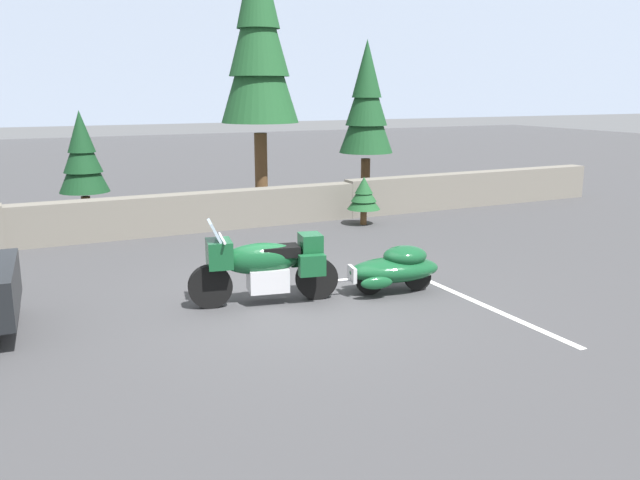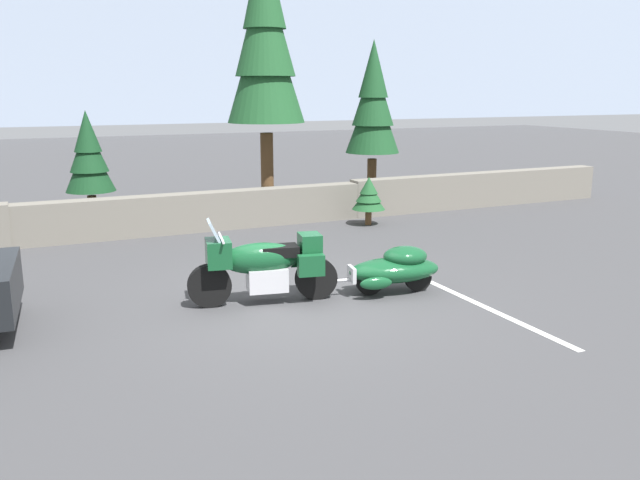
{
  "view_description": "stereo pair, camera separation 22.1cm",
  "coord_description": "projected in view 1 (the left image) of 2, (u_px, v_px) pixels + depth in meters",
  "views": [
    {
      "loc": [
        -3.87,
        -8.83,
        3.2
      ],
      "look_at": [
        0.58,
        0.39,
        0.85
      ],
      "focal_mm": 36.77,
      "sensor_mm": 36.0,
      "label": 1
    },
    {
      "loc": [
        -3.67,
        -8.92,
        3.2
      ],
      "look_at": [
        0.58,
        0.39,
        0.85
      ],
      "focal_mm": 36.77,
      "sensor_mm": 36.0,
      "label": 2
    }
  ],
  "objects": [
    {
      "name": "pine_tree_far_right",
      "position": [
        367.0,
        103.0,
        18.11
      ],
      "size": [
        1.5,
        1.5,
        4.56
      ],
      "color": "brown",
      "rests_on": "ground"
    },
    {
      "name": "stone_guard_wall",
      "position": [
        196.0,
        212.0,
        15.1
      ],
      "size": [
        24.0,
        0.53,
        0.95
      ],
      "color": "slate",
      "rests_on": "ground"
    },
    {
      "name": "car_shaped_trailer",
      "position": [
        395.0,
        268.0,
        10.53
      ],
      "size": [
        2.23,
        0.98,
        0.76
      ],
      "color": "black",
      "rests_on": "ground"
    },
    {
      "name": "pine_sapling_near",
      "position": [
        364.0,
        195.0,
        15.81
      ],
      "size": [
        0.8,
        0.8,
        1.17
      ],
      "color": "brown",
      "rests_on": "ground"
    },
    {
      "name": "ground_plane",
      "position": [
        297.0,
        302.0,
        10.1
      ],
      "size": [
        80.0,
        80.0,
        0.0
      ],
      "primitive_type": "plane",
      "color": "#424244"
    },
    {
      "name": "pine_tree_secondary",
      "position": [
        82.0,
        156.0,
        14.96
      ],
      "size": [
        1.13,
        1.13,
        2.76
      ],
      "color": "brown",
      "rests_on": "ground"
    },
    {
      "name": "distant_ridgeline",
      "position": [
        23.0,
        55.0,
        92.44
      ],
      "size": [
        240.0,
        80.0,
        16.0
      ],
      "primitive_type": "cube",
      "color": "#99A8BF",
      "rests_on": "ground"
    },
    {
      "name": "touring_motorcycle",
      "position": [
        264.0,
        264.0,
        9.94
      ],
      "size": [
        2.3,
        1.0,
        1.33
      ],
      "color": "black",
      "rests_on": "ground"
    },
    {
      "name": "pine_tree_tall",
      "position": [
        258.0,
        38.0,
        16.94
      ],
      "size": [
        2.05,
        2.05,
        7.22
      ],
      "color": "brown",
      "rests_on": "ground"
    },
    {
      "name": "parking_stripe_marker",
      "position": [
        490.0,
        308.0,
        9.85
      ],
      "size": [
        0.12,
        3.6,
        0.01
      ],
      "primitive_type": "cube",
      "color": "silver",
      "rests_on": "ground"
    }
  ]
}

